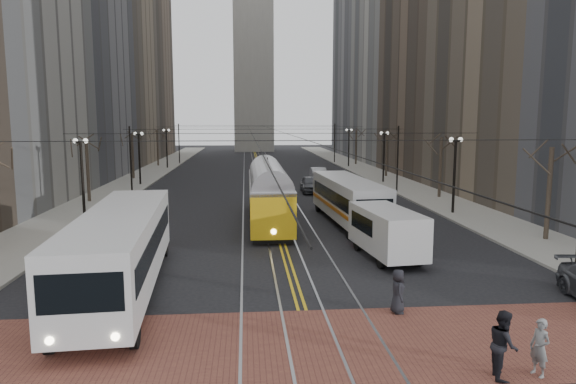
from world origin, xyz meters
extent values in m
plane|color=black|center=(0.00, 0.00, 0.00)|extent=(260.00, 260.00, 0.00)
cube|color=gray|center=(-15.00, 45.00, 0.07)|extent=(5.00, 140.00, 0.15)
cube|color=gray|center=(15.00, 45.00, 0.07)|extent=(5.00, 140.00, 0.15)
cube|color=brown|center=(0.00, -4.00, 0.01)|extent=(25.00, 6.00, 0.01)
cube|color=gray|center=(0.00, 45.00, 0.00)|extent=(4.80, 130.00, 0.02)
cube|color=gold|center=(0.00, 45.00, 0.01)|extent=(0.42, 130.00, 0.01)
cube|color=slate|center=(-25.50, 46.00, 17.00)|extent=(16.00, 20.00, 34.00)
cube|color=brown|center=(-25.50, 86.00, 20.00)|extent=(16.00, 20.00, 40.00)
cube|color=brown|center=(25.50, 46.00, 17.00)|extent=(16.00, 20.00, 34.00)
cube|color=#9D9B93|center=(27.50, 66.00, 26.00)|extent=(20.00, 20.00, 52.00)
cube|color=slate|center=(25.50, 86.00, 20.00)|extent=(16.00, 20.00, 40.00)
cube|color=#B2AFA5|center=(0.00, 102.00, 28.00)|extent=(9.00, 9.00, 56.00)
cylinder|color=black|center=(-13.70, 18.00, 2.80)|extent=(0.20, 0.20, 5.60)
cylinder|color=black|center=(-13.70, 38.00, 2.80)|extent=(0.20, 0.20, 5.60)
cylinder|color=black|center=(-13.70, 58.00, 2.80)|extent=(0.20, 0.20, 5.60)
cylinder|color=black|center=(13.70, 18.00, 2.80)|extent=(0.20, 0.20, 5.60)
cylinder|color=black|center=(13.70, 38.00, 2.80)|extent=(0.20, 0.20, 5.60)
cylinder|color=black|center=(13.70, 58.00, 2.80)|extent=(0.20, 0.20, 5.60)
cylinder|color=#382D23|center=(-15.70, 26.00, 2.80)|extent=(0.28, 0.28, 5.60)
cylinder|color=#382D23|center=(-15.70, 44.00, 2.80)|extent=(0.28, 0.28, 5.60)
cylinder|color=#382D23|center=(-15.70, 62.00, 2.80)|extent=(0.28, 0.28, 5.60)
cylinder|color=#382D23|center=(15.70, 9.00, 2.80)|extent=(0.28, 0.28, 5.60)
cylinder|color=#382D23|center=(15.70, 26.00, 2.80)|extent=(0.28, 0.28, 5.60)
cylinder|color=#382D23|center=(15.70, 44.00, 2.80)|extent=(0.28, 0.28, 5.60)
cylinder|color=#382D23|center=(15.70, 62.00, 2.80)|extent=(0.28, 0.28, 5.60)
cylinder|color=black|center=(-1.50, 45.00, 6.00)|extent=(0.03, 120.00, 0.03)
cylinder|color=black|center=(1.50, 45.00, 6.00)|extent=(0.03, 120.00, 0.03)
cylinder|color=black|center=(-12.90, 30.00, 3.30)|extent=(0.16, 0.16, 6.60)
cylinder|color=black|center=(-12.90, 66.00, 3.30)|extent=(0.16, 0.16, 6.60)
cylinder|color=black|center=(12.90, 30.00, 3.30)|extent=(0.16, 0.16, 6.60)
cylinder|color=black|center=(12.90, 66.00, 3.30)|extent=(0.16, 0.16, 6.60)
cube|color=silver|center=(-7.27, 1.78, 1.70)|extent=(3.74, 13.74, 3.40)
cube|color=gold|center=(-0.50, 15.98, 1.66)|extent=(2.69, 14.14, 3.33)
cube|color=silver|center=(5.00, 15.28, 1.56)|extent=(3.31, 12.08, 3.12)
cube|color=#BDBDBD|center=(5.19, 6.10, 1.29)|extent=(2.90, 6.06, 2.58)
imported|color=#43464B|center=(4.39, 30.91, 0.83)|extent=(2.07, 4.91, 1.66)
imported|color=#B4B5BC|center=(6.50, 40.10, 0.80)|extent=(1.72, 4.87, 1.60)
imported|color=black|center=(3.52, -1.50, 0.84)|extent=(0.63, 0.88, 1.66)
imported|color=gray|center=(6.08, -6.50, 0.84)|extent=(0.57, 0.70, 1.66)
imported|color=black|center=(5.01, -6.50, 0.98)|extent=(0.93, 1.08, 1.93)
camera|label=1|loc=(-2.08, -19.47, 7.15)|focal=32.00mm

